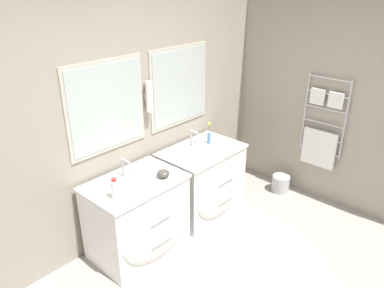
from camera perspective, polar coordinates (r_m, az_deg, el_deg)
The scene contains 10 objects.
wall_back at distance 3.62m, azimuth -12.35°, elevation 3.87°, with size 5.87×0.15×2.60m.
wall_right at distance 4.62m, azimuth 18.25°, elevation 7.45°, with size 0.13×3.70×2.60m.
vanity_left at distance 3.72m, azimuth -8.00°, elevation -11.02°, with size 0.92×0.68×0.79m.
vanity_right at distance 4.28m, azimuth 1.86°, elevation -5.65°, with size 0.92×0.68×0.79m.
faucet_left at distance 3.60m, azimuth -10.37°, elevation -3.57°, with size 0.17×0.12×0.19m.
faucet_right at distance 4.17m, azimuth -0.01°, elevation 0.89°, with size 0.17×0.12×0.19m.
toiletry_bottle at distance 3.28m, azimuth -11.68°, elevation -6.71°, with size 0.07×0.07×0.19m.
amenity_bowl at distance 3.56m, azimuth -4.40°, elevation -4.51°, with size 0.12×0.12×0.07m.
flower_vase at distance 4.23m, azimuth 2.61°, elevation 1.32°, with size 0.04×0.04×0.26m.
waste_bin at distance 4.94m, azimuth 13.35°, elevation -5.82°, with size 0.22×0.22×0.21m.
Camera 1 is at (-1.91, -0.98, 2.53)m, focal length 35.00 mm.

